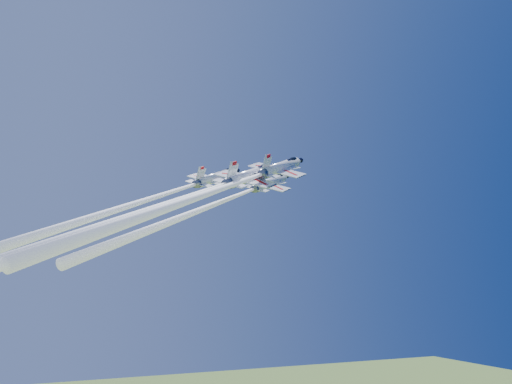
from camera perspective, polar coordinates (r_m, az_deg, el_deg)
name	(u,v)px	position (r m, az deg, el deg)	size (l,w,h in m)	color
jet_lead	(211,206)	(95.26, -4.56, -1.39)	(32.79, 30.73, 41.85)	white
jet_left	(133,204)	(91.44, -12.16, -1.20)	(35.74, 33.73, 46.86)	white
jet_right	(210,193)	(84.68, -4.60, -0.06)	(36.17, 33.83, 45.87)	white
jet_slot	(172,203)	(81.57, -8.38, -1.07)	(36.58, 33.89, 44.70)	white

